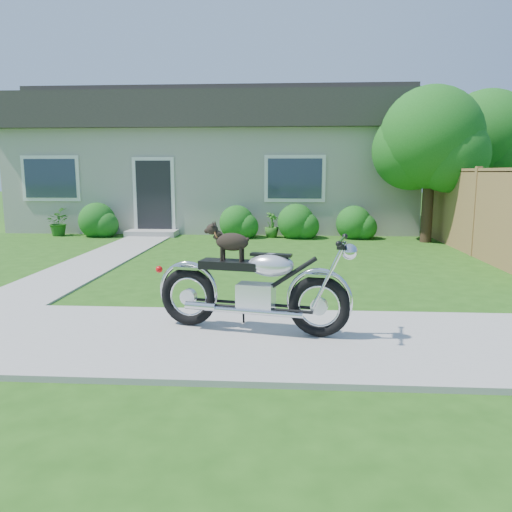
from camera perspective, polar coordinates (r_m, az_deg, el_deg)
The scene contains 11 objects.
ground at distance 5.88m, azimuth -19.98°, elevation -8.65°, with size 80.00×80.00×0.00m, color #235114.
sidewalk at distance 5.88m, azimuth -19.99°, elevation -8.47°, with size 24.00×2.20×0.04m, color #9E9B93.
walkway at distance 10.95m, azimuth -16.81°, elevation -0.12°, with size 1.20×8.00×0.03m, color #9E9B93.
house at distance 17.26m, azimuth -4.14°, elevation 10.80°, with size 12.60×7.03×4.50m.
fence at distance 11.59m, azimuth 23.82°, elevation 4.60°, with size 0.12×6.62×1.90m.
tree_near at distance 13.43m, azimuth 19.93°, elevation 12.08°, with size 2.61×2.55×3.90m.
tree_far at distance 16.91m, azimuth 25.29°, elevation 11.84°, with size 2.79×2.76×4.23m.
shrub_row at distance 13.74m, azimuth -1.87°, elevation 3.89°, with size 8.11×1.02×1.02m.
potted_plant_left at distance 15.20m, azimuth -21.81°, elevation 3.62°, with size 0.69×0.60×0.77m, color #215C18.
potted_plant_right at distance 13.74m, azimuth 1.80°, elevation 3.57°, with size 0.39×0.39×0.69m, color #29621B.
motorcycle_with_dog at distance 5.46m, azimuth -0.15°, elevation -3.40°, with size 2.20×0.78×1.18m.
Camera 1 is at (2.32, -5.10, 1.78)m, focal length 35.00 mm.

